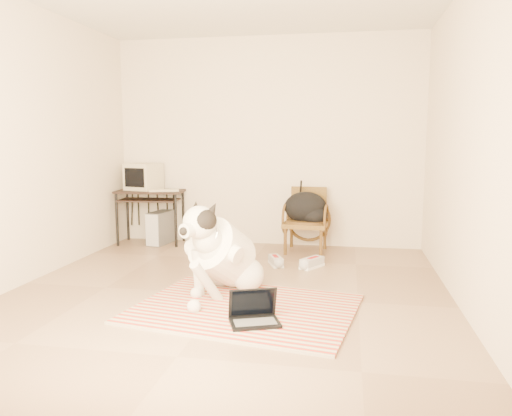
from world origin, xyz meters
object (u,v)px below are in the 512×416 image
(backpack, at_px, (307,209))
(dog, at_px, (222,255))
(laptop, at_px, (254,314))
(computer_desk, at_px, (150,198))
(crt_monitor, at_px, (143,177))
(rattan_chair, at_px, (306,220))
(pc_tower, at_px, (161,228))

(backpack, bearing_deg, dog, -108.58)
(laptop, height_order, computer_desk, computer_desk)
(dog, distance_m, crt_monitor, 2.62)
(rattan_chair, bearing_deg, pc_tower, 177.37)
(laptop, bearing_deg, backpack, 85.73)
(pc_tower, relative_size, backpack, 0.90)
(crt_monitor, relative_size, rattan_chair, 0.60)
(computer_desk, xyz_separation_m, backpack, (2.09, -0.12, -0.07))
(crt_monitor, bearing_deg, computer_desk, -28.87)
(dog, bearing_deg, backpack, 71.42)
(laptop, relative_size, computer_desk, 0.49)
(dog, xyz_separation_m, computer_desk, (-1.48, 1.95, 0.25))
(laptop, bearing_deg, pc_tower, 123.64)
(computer_desk, bearing_deg, rattan_chair, -2.05)
(computer_desk, distance_m, backpack, 2.10)
(pc_tower, bearing_deg, crt_monitor, 169.43)
(laptop, height_order, backpack, backpack)
(dog, bearing_deg, pc_tower, 124.50)
(rattan_chair, bearing_deg, crt_monitor, 176.48)
(backpack, bearing_deg, laptop, -94.27)
(computer_desk, height_order, pc_tower, computer_desk)
(dog, height_order, rattan_chair, dog)
(pc_tower, relative_size, rattan_chair, 0.62)
(dog, xyz_separation_m, rattan_chair, (0.60, 1.87, 0.04))
(crt_monitor, relative_size, backpack, 0.88)
(crt_monitor, xyz_separation_m, backpack, (2.20, -0.18, -0.35))
(computer_desk, distance_m, rattan_chair, 2.10)
(computer_desk, relative_size, backpack, 1.66)
(pc_tower, bearing_deg, backpack, -4.03)
(rattan_chair, bearing_deg, computer_desk, 177.95)
(laptop, distance_m, crt_monitor, 3.47)
(computer_desk, bearing_deg, crt_monitor, 151.13)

